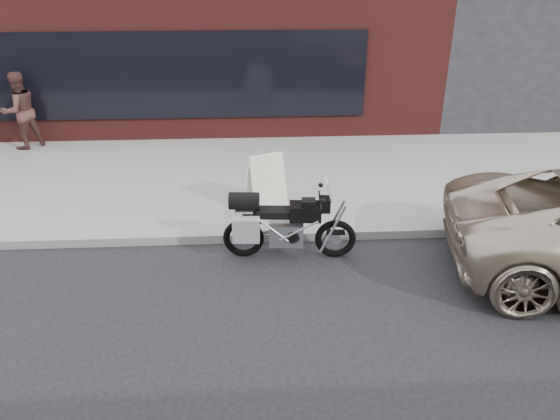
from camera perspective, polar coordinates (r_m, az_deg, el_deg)
name	(u,v)px	position (r m, az deg, el deg)	size (l,w,h in m)	color
near_sidewalk	(239,171)	(11.73, -4.28, 4.06)	(44.00, 6.00, 0.15)	gray
storefront	(175,23)	(18.14, -10.94, 18.64)	(14.00, 10.07, 4.50)	#5D211E
motorcycle	(281,225)	(8.38, 0.06, -1.55)	(2.08, 0.67, 1.31)	black
sandwich_sign	(266,181)	(9.72, -1.46, 3.03)	(0.79, 0.76, 1.01)	white
cafe_patron_left	(20,111)	(13.96, -25.54, 9.35)	(0.85, 0.67, 1.76)	#54302D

